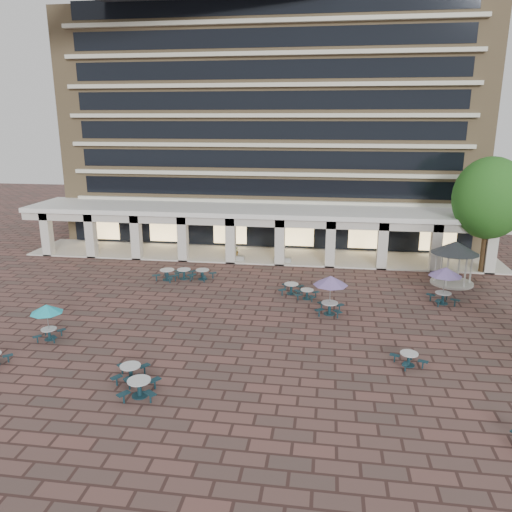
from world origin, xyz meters
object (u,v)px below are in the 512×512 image
at_px(picnic_table_1, 131,371).
at_px(planter_left, 236,255).
at_px(gazebo, 455,252).
at_px(planter_right, 283,257).
at_px(picnic_table_2, 139,386).

bearing_deg(picnic_table_1, planter_left, 77.17).
distance_m(gazebo, planter_right, 13.81).
bearing_deg(gazebo, planter_right, 164.04).
relative_size(gazebo, planter_right, 2.33).
bearing_deg(planter_left, picnic_table_2, -90.67).
height_order(planter_left, planter_right, planter_left).
bearing_deg(planter_right, planter_left, 180.00).
height_order(gazebo, planter_left, gazebo).
relative_size(gazebo, planter_left, 2.33).
xyz_separation_m(picnic_table_1, planter_right, (5.30, 20.91, 0.05)).
distance_m(planter_left, planter_right, 4.09).
bearing_deg(planter_left, picnic_table_1, -93.31).
height_order(picnic_table_2, planter_left, planter_left).
bearing_deg(planter_right, gazebo, -15.96).
bearing_deg(picnic_table_2, gazebo, 36.62).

